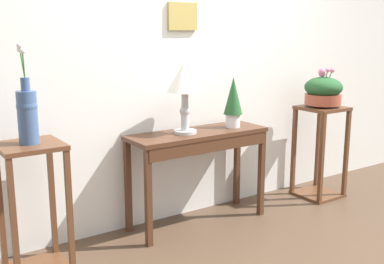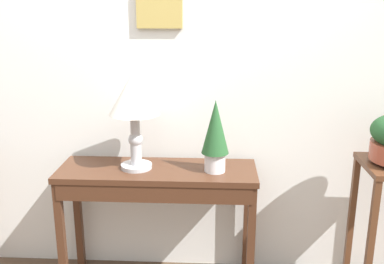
% 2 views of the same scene
% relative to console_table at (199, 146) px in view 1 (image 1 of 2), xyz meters
% --- Properties ---
extents(back_wall_with_art, '(9.00, 0.13, 2.80)m').
position_rel_console_table_xyz_m(back_wall_with_art, '(0.10, 0.31, 0.73)').
color(back_wall_with_art, silver).
rests_on(back_wall_with_art, ground).
extents(console_table, '(1.18, 0.40, 0.79)m').
position_rel_console_table_xyz_m(console_table, '(0.00, 0.00, 0.00)').
color(console_table, '#472819').
rests_on(console_table, ground).
extents(table_lamp, '(0.29, 0.29, 0.58)m').
position_rel_console_table_xyz_m(table_lamp, '(-0.12, 0.02, 0.54)').
color(table_lamp, '#B7B7BC').
rests_on(table_lamp, console_table).
extents(potted_plant_on_console, '(0.16, 0.16, 0.43)m').
position_rel_console_table_xyz_m(potted_plant_on_console, '(0.34, -0.00, 0.35)').
color(potted_plant_on_console, silver).
rests_on(potted_plant_on_console, console_table).
extents(pedestal_stand_left, '(0.39, 0.39, 0.89)m').
position_rel_console_table_xyz_m(pedestal_stand_left, '(-1.37, -0.07, -0.23)').
color(pedestal_stand_left, '#56331E').
rests_on(pedestal_stand_left, ground).
extents(flower_vase_tall_left, '(0.13, 0.15, 0.63)m').
position_rel_console_table_xyz_m(flower_vase_tall_left, '(-1.37, -0.07, 0.42)').
color(flower_vase_tall_left, '#3D5684').
rests_on(flower_vase_tall_left, pedestal_stand_left).
extents(pedestal_stand_right, '(0.39, 0.39, 0.89)m').
position_rel_console_table_xyz_m(pedestal_stand_right, '(1.37, -0.09, -0.23)').
color(pedestal_stand_right, '#56331E').
rests_on(pedestal_stand_right, ground).
extents(planter_bowl_wide_right, '(0.35, 0.35, 0.37)m').
position_rel_console_table_xyz_m(planter_bowl_wide_right, '(1.37, -0.09, 0.37)').
color(planter_bowl_wide_right, '#9E4733').
rests_on(planter_bowl_wide_right, pedestal_stand_right).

